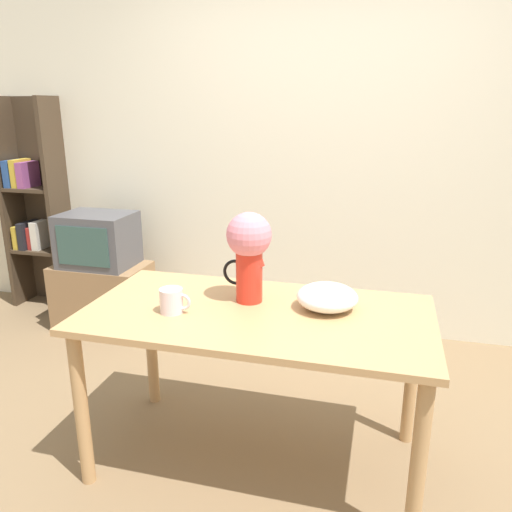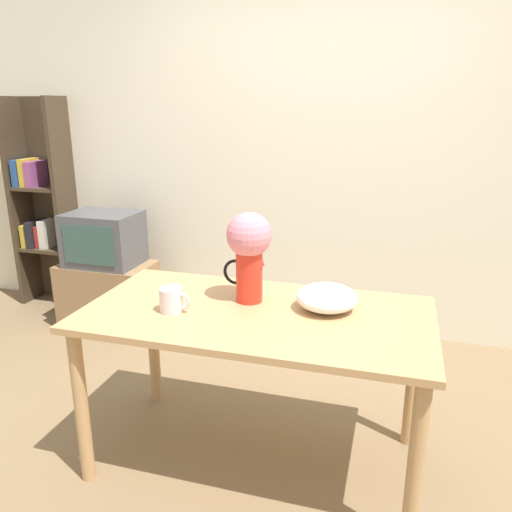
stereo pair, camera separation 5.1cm
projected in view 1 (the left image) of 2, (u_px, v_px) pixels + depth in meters
ground_plane at (266, 465)px, 2.32m from camera, size 12.00×12.00×0.00m
wall_back at (323, 152)px, 3.46m from camera, size 8.00×0.05×2.60m
table at (257, 333)px, 2.18m from camera, size 1.49×0.78×0.76m
flower_vase at (249, 247)px, 2.19m from camera, size 0.22×0.20×0.41m
coffee_mug at (172, 301)px, 2.12m from camera, size 0.14×0.10×0.11m
white_bowl at (327, 297)px, 2.16m from camera, size 0.27×0.27×0.11m
tv_stand at (103, 296)px, 3.74m from camera, size 0.68×0.40×0.49m
tv_set at (98, 240)px, 3.61m from camera, size 0.51×0.39×0.39m
bookshelf at (35, 206)px, 4.04m from camera, size 0.47×0.27×1.68m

